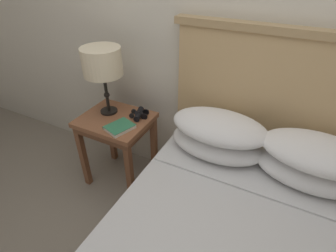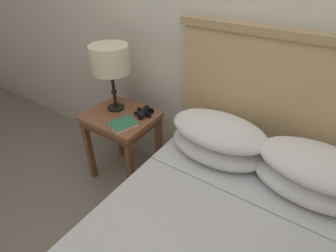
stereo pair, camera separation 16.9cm
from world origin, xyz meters
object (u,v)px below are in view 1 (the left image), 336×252
Objects in this scene: table_lamp at (102,63)px; book_on_nightstand at (120,127)px; nightstand at (116,129)px; binoculars_pair at (139,114)px.

book_on_nightstand is at bearing -36.33° from table_lamp.
table_lamp is (-0.09, 0.05, 0.49)m from nightstand.
table_lamp is at bearing -169.40° from binoculars_pair.
binoculars_pair is (0.15, 0.10, 0.12)m from nightstand.
nightstand is at bearing 138.63° from book_on_nightstand.
table_lamp reaches higher than book_on_nightstand.
nightstand is 2.81× the size of book_on_nightstand.
binoculars_pair is at bearing 33.19° from nightstand.
book_on_nightstand reaches higher than nightstand.
book_on_nightstand is 0.20m from binoculars_pair.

